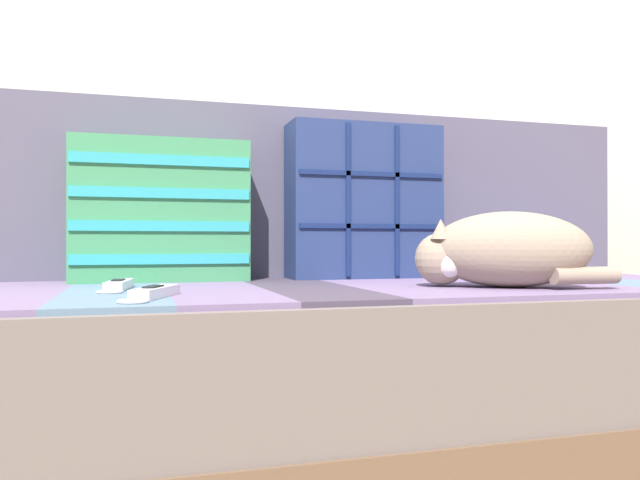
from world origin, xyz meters
TOP-DOWN VIEW (x-y plane):
  - ground_plane at (0.00, 0.00)m, footprint 14.00×14.00m
  - wall_behind at (0.00, 0.58)m, footprint 6.00×0.06m
  - couch at (0.00, 0.12)m, footprint 1.85×0.86m
  - sofa_backrest at (0.00, 0.48)m, footprint 1.81×0.14m
  - throw_pillow_quilted at (0.05, 0.33)m, footprint 0.41×0.14m
  - throw_pillow_striped at (-0.48, 0.33)m, footprint 0.42×0.14m
  - sleeping_cat at (0.20, -0.08)m, footprint 0.38×0.32m
  - game_remote_near at (-0.57, 0.08)m, footprint 0.07×0.20m
  - game_remote_far at (-0.51, -0.13)m, footprint 0.11×0.21m

SIDE VIEW (x-z plane):
  - ground_plane at x=0.00m, z-range 0.00..0.00m
  - couch at x=0.00m, z-range 0.00..0.41m
  - game_remote_near at x=-0.57m, z-range 0.41..0.44m
  - game_remote_far at x=-0.51m, z-range 0.41..0.44m
  - sleeping_cat at x=0.20m, z-range 0.41..0.57m
  - throw_pillow_striped at x=-0.48m, z-range 0.42..0.76m
  - throw_pillow_quilted at x=0.05m, z-range 0.42..0.83m
  - sofa_backrest at x=0.00m, z-range 0.42..0.88m
  - wall_behind at x=0.00m, z-range 0.00..2.50m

